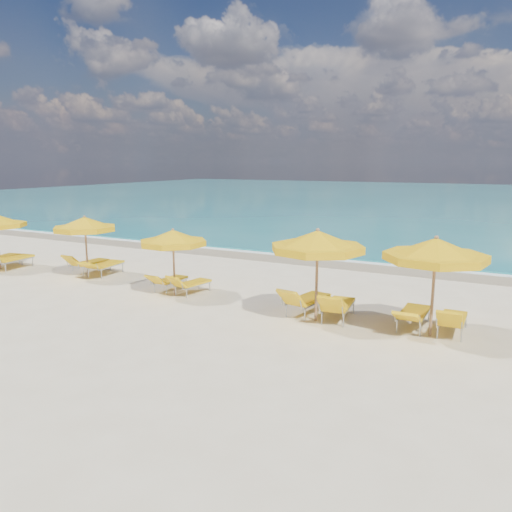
% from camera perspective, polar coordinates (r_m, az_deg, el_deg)
% --- Properties ---
extents(ground_plane, '(120.00, 120.00, 0.00)m').
position_cam_1_polar(ground_plane, '(15.16, -2.63, -5.40)').
color(ground_plane, beige).
extents(ocean, '(120.00, 80.00, 0.30)m').
position_cam_1_polar(ocean, '(61.16, 20.68, 6.13)').
color(ocean, '#157278').
rests_on(ocean, ground).
extents(wet_sand_band, '(120.00, 2.60, 0.01)m').
position_cam_1_polar(wet_sand_band, '(21.69, 7.22, -0.53)').
color(wet_sand_band, tan).
rests_on(wet_sand_band, ground).
extents(foam_line, '(120.00, 1.20, 0.03)m').
position_cam_1_polar(foam_line, '(22.43, 7.93, -0.17)').
color(foam_line, white).
rests_on(foam_line, ground).
extents(whitecap_near, '(14.00, 0.36, 0.05)m').
position_cam_1_polar(whitecap_near, '(32.71, 3.22, 3.35)').
color(whitecap_near, white).
rests_on(whitecap_near, ground).
extents(umbrella_2, '(2.93, 2.93, 2.29)m').
position_cam_1_polar(umbrella_2, '(19.21, -18.98, 3.42)').
color(umbrella_2, '#99704C').
rests_on(umbrella_2, ground).
extents(umbrella_3, '(2.72, 2.72, 2.16)m').
position_cam_1_polar(umbrella_3, '(15.85, -9.46, 2.01)').
color(umbrella_3, '#99704C').
rests_on(umbrella_3, ground).
extents(umbrella_4, '(2.80, 2.80, 2.52)m').
position_cam_1_polar(umbrella_4, '(13.10, 7.04, 1.58)').
color(umbrella_4, '#99704C').
rests_on(umbrella_4, ground).
extents(umbrella_5, '(2.94, 2.94, 2.50)m').
position_cam_1_polar(umbrella_5, '(12.60, 19.85, 0.58)').
color(umbrella_5, '#99704C').
rests_on(umbrella_5, ground).
extents(lounger_1_left, '(0.90, 1.84, 0.87)m').
position_cam_1_polar(lounger_1_left, '(22.83, -27.04, -0.49)').
color(lounger_1_left, '#A5A8AD').
rests_on(lounger_1_left, ground).
extents(lounger_1_right, '(0.83, 2.02, 0.94)m').
position_cam_1_polar(lounger_1_right, '(22.07, -26.04, -0.70)').
color(lounger_1_right, '#A5A8AD').
rests_on(lounger_1_right, ground).
extents(lounger_2_left, '(0.69, 1.87, 0.86)m').
position_cam_1_polar(lounger_2_left, '(20.24, -18.49, -1.16)').
color(lounger_2_left, '#A5A8AD').
rests_on(lounger_2_left, ground).
extents(lounger_2_right, '(0.87, 2.07, 0.74)m').
position_cam_1_polar(lounger_2_right, '(19.58, -16.87, -1.44)').
color(lounger_2_right, '#A5A8AD').
rests_on(lounger_2_right, ground).
extents(lounger_3_left, '(0.58, 1.65, 0.71)m').
position_cam_1_polar(lounger_3_left, '(16.86, -9.80, -3.18)').
color(lounger_3_left, '#A5A8AD').
rests_on(lounger_3_left, ground).
extents(lounger_3_right, '(0.79, 1.67, 0.76)m').
position_cam_1_polar(lounger_3_right, '(16.30, -7.32, -3.59)').
color(lounger_3_right, '#A5A8AD').
rests_on(lounger_3_right, ground).
extents(lounger_4_left, '(0.95, 2.00, 0.93)m').
position_cam_1_polar(lounger_4_left, '(14.14, 5.85, -5.61)').
color(lounger_4_left, '#A5A8AD').
rests_on(lounger_4_left, ground).
extents(lounger_4_right, '(0.81, 1.92, 0.93)m').
position_cam_1_polar(lounger_4_right, '(13.74, 9.34, -6.21)').
color(lounger_4_right, '#A5A8AD').
rests_on(lounger_4_right, ground).
extents(lounger_5_left, '(0.66, 1.95, 0.75)m').
position_cam_1_polar(lounger_5_left, '(13.52, 17.51, -6.90)').
color(lounger_5_left, '#A5A8AD').
rests_on(lounger_5_left, ground).
extents(lounger_5_right, '(0.61, 1.73, 0.85)m').
position_cam_1_polar(lounger_5_right, '(13.41, 21.50, -7.35)').
color(lounger_5_right, '#A5A8AD').
rests_on(lounger_5_right, ground).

